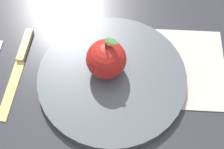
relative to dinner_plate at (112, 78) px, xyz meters
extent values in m
plane|color=#2D2D33|center=(-0.04, 0.02, -0.01)|extent=(2.40, 2.40, 0.00)
cylinder|color=#4C5156|center=(0.00, 0.00, 0.00)|extent=(0.27, 0.27, 0.02)
torus|color=#4C5156|center=(0.00, 0.00, 0.00)|extent=(0.27, 0.27, 0.01)
sphere|color=#B21E19|center=(0.00, 0.01, 0.04)|extent=(0.07, 0.07, 0.07)
cylinder|color=#4C3319|center=(0.00, 0.01, 0.08)|extent=(0.00, 0.00, 0.02)
ellipsoid|color=#386628|center=(0.01, 0.01, 0.09)|extent=(0.02, 0.03, 0.01)
cube|color=#D8B766|center=(-0.16, 0.08, -0.01)|extent=(0.09, 0.10, 0.00)
cube|color=#D8B766|center=(-0.10, 0.15, 0.00)|extent=(0.06, 0.06, 0.01)
cube|color=beige|center=(0.14, -0.06, -0.01)|extent=(0.21, 0.22, 0.00)
camera|label=1|loc=(-0.16, -0.24, 0.51)|focal=52.55mm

